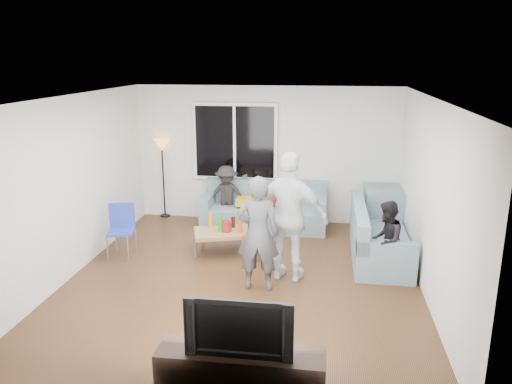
# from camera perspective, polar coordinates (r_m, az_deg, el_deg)

# --- Properties ---
(floor) EXTENTS (5.00, 5.50, 0.04)m
(floor) POSITION_cam_1_polar(r_m,az_deg,el_deg) (7.38, -1.44, -9.99)
(floor) COLOR #56351C
(floor) RESTS_ON ground
(ceiling) EXTENTS (5.00, 5.50, 0.04)m
(ceiling) POSITION_cam_1_polar(r_m,az_deg,el_deg) (6.70, -1.60, 10.89)
(ceiling) COLOR white
(ceiling) RESTS_ON ground
(wall_back) EXTENTS (5.00, 0.04, 2.60)m
(wall_back) POSITION_cam_1_polar(r_m,az_deg,el_deg) (9.60, 1.23, 4.26)
(wall_back) COLOR silver
(wall_back) RESTS_ON ground
(wall_front) EXTENTS (5.00, 0.04, 2.60)m
(wall_front) POSITION_cam_1_polar(r_m,az_deg,el_deg) (4.37, -7.62, -9.59)
(wall_front) COLOR silver
(wall_front) RESTS_ON ground
(wall_left) EXTENTS (0.04, 5.50, 2.60)m
(wall_left) POSITION_cam_1_polar(r_m,az_deg,el_deg) (7.74, -20.24, 0.63)
(wall_left) COLOR silver
(wall_left) RESTS_ON ground
(wall_right) EXTENTS (0.04, 5.50, 2.60)m
(wall_right) POSITION_cam_1_polar(r_m,az_deg,el_deg) (6.98, 19.36, -0.83)
(wall_right) COLOR silver
(wall_right) RESTS_ON ground
(window_frame) EXTENTS (1.62, 0.06, 1.47)m
(window_frame) POSITION_cam_1_polar(r_m,az_deg,el_deg) (9.56, -2.41, 5.74)
(window_frame) COLOR white
(window_frame) RESTS_ON wall_back
(window_glass) EXTENTS (1.50, 0.02, 1.35)m
(window_glass) POSITION_cam_1_polar(r_m,az_deg,el_deg) (9.52, -2.45, 5.70)
(window_glass) COLOR black
(window_glass) RESTS_ON window_frame
(window_mullion) EXTENTS (0.05, 0.03, 1.35)m
(window_mullion) POSITION_cam_1_polar(r_m,az_deg,el_deg) (9.51, -2.46, 5.69)
(window_mullion) COLOR white
(window_mullion) RESTS_ON window_frame
(radiator) EXTENTS (1.30, 0.12, 0.62)m
(radiator) POSITION_cam_1_polar(r_m,az_deg,el_deg) (9.81, -2.37, -1.47)
(radiator) COLOR silver
(radiator) RESTS_ON floor
(potted_plant) EXTENTS (0.21, 0.19, 0.33)m
(potted_plant) POSITION_cam_1_polar(r_m,az_deg,el_deg) (9.62, -1.46, 1.15)
(potted_plant) COLOR #2F712D
(potted_plant) RESTS_ON radiator
(vase) EXTENTS (0.20, 0.20, 0.18)m
(vase) POSITION_cam_1_polar(r_m,az_deg,el_deg) (9.71, -3.72, 0.80)
(vase) COLOR silver
(vase) RESTS_ON radiator
(sofa_back_section) EXTENTS (2.30, 0.85, 0.85)m
(sofa_back_section) POSITION_cam_1_polar(r_m,az_deg,el_deg) (9.32, 0.92, -1.61)
(sofa_back_section) COLOR slate
(sofa_back_section) RESTS_ON floor
(sofa_right_section) EXTENTS (2.00, 0.85, 0.85)m
(sofa_right_section) POSITION_cam_1_polar(r_m,az_deg,el_deg) (8.18, 13.97, -4.52)
(sofa_right_section) COLOR slate
(sofa_right_section) RESTS_ON floor
(sofa_corner) EXTENTS (0.85, 0.85, 0.85)m
(sofa_corner) POSITION_cam_1_polar(r_m,az_deg,el_deg) (9.33, 14.79, -2.12)
(sofa_corner) COLOR slate
(sofa_corner) RESTS_ON floor
(cushion_yellow) EXTENTS (0.40, 0.34, 0.14)m
(cushion_yellow) POSITION_cam_1_polar(r_m,az_deg,el_deg) (9.32, -1.00, -1.06)
(cushion_yellow) COLOR gold
(cushion_yellow) RESTS_ON sofa_back_section
(cushion_red) EXTENTS (0.45, 0.41, 0.13)m
(cushion_red) POSITION_cam_1_polar(r_m,az_deg,el_deg) (9.35, 1.26, -1.02)
(cushion_red) COLOR maroon
(cushion_red) RESTS_ON sofa_back_section
(coffee_table) EXTENTS (1.23, 0.90, 0.40)m
(coffee_table) POSITION_cam_1_polar(r_m,az_deg,el_deg) (8.19, -3.10, -5.72)
(coffee_table) COLOR #916C46
(coffee_table) RESTS_ON floor
(pitcher) EXTENTS (0.17, 0.17, 0.17)m
(pitcher) POSITION_cam_1_polar(r_m,az_deg,el_deg) (8.06, -3.38, -3.92)
(pitcher) COLOR maroon
(pitcher) RESTS_ON coffee_table
(side_chair) EXTENTS (0.48, 0.48, 0.86)m
(side_chair) POSITION_cam_1_polar(r_m,az_deg,el_deg) (8.23, -15.12, -4.44)
(side_chair) COLOR #2639A6
(side_chair) RESTS_ON floor
(floor_lamp) EXTENTS (0.32, 0.32, 1.56)m
(floor_lamp) POSITION_cam_1_polar(r_m,az_deg,el_deg) (10.08, -10.50, 1.51)
(floor_lamp) COLOR orange
(floor_lamp) RESTS_ON floor
(player_left) EXTENTS (0.59, 0.40, 1.61)m
(player_left) POSITION_cam_1_polar(r_m,az_deg,el_deg) (6.79, 0.21, -4.77)
(player_left) COLOR #47474C
(player_left) RESTS_ON floor
(player_right) EXTENTS (1.16, 0.67, 1.86)m
(player_right) POSITION_cam_1_polar(r_m,az_deg,el_deg) (7.07, 3.87, -2.88)
(player_right) COLOR silver
(player_right) RESTS_ON floor
(spectator_right) EXTENTS (0.56, 0.65, 1.16)m
(spectator_right) POSITION_cam_1_polar(r_m,az_deg,el_deg) (7.42, 14.60, -5.37)
(spectator_right) COLOR black
(spectator_right) RESTS_ON floor
(spectator_back) EXTENTS (0.81, 0.55, 1.16)m
(spectator_back) POSITION_cam_1_polar(r_m,az_deg,el_deg) (9.42, -3.36, -0.46)
(spectator_back) COLOR black
(spectator_back) RESTS_ON floor
(tv_console) EXTENTS (1.60, 0.40, 0.44)m
(tv_console) POSITION_cam_1_polar(r_m,az_deg,el_deg) (5.07, -1.75, -19.79)
(tv_console) COLOR #302018
(tv_console) RESTS_ON floor
(television) EXTENTS (1.01, 0.13, 0.58)m
(television) POSITION_cam_1_polar(r_m,az_deg,el_deg) (4.79, -1.80, -14.79)
(television) COLOR black
(television) RESTS_ON tv_console
(bottle_e) EXTENTS (0.07, 0.07, 0.20)m
(bottle_e) POSITION_cam_1_polar(r_m,az_deg,el_deg) (8.15, -0.71, -3.57)
(bottle_e) COLOR black
(bottle_e) RESTS_ON coffee_table
(bottle_d) EXTENTS (0.07, 0.07, 0.24)m
(bottle_d) POSITION_cam_1_polar(r_m,az_deg,el_deg) (7.98, -1.83, -3.85)
(bottle_d) COLOR #CA5812
(bottle_d) RESTS_ON coffee_table
(bottle_c) EXTENTS (0.07, 0.07, 0.17)m
(bottle_c) POSITION_cam_1_polar(r_m,az_deg,el_deg) (8.24, -2.63, -3.46)
(bottle_c) COLOR black
(bottle_c) RESTS_ON coffee_table
(bottle_b) EXTENTS (0.08, 0.08, 0.27)m
(bottle_b) POSITION_cam_1_polar(r_m,az_deg,el_deg) (8.03, -4.10, -3.64)
(bottle_b) COLOR #1A8B19
(bottle_b) RESTS_ON coffee_table
(bottle_a) EXTENTS (0.07, 0.07, 0.24)m
(bottle_a) POSITION_cam_1_polar(r_m,az_deg,el_deg) (8.28, -5.22, -3.19)
(bottle_a) COLOR #BB810B
(bottle_a) RESTS_ON coffee_table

